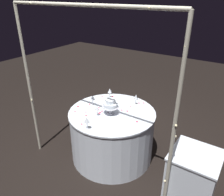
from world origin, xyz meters
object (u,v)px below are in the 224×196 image
object	(u,v)px
wine_glass_3	(110,91)
wine_glass_2	(87,120)
decorative_arch	(85,78)
wine_glass_0	(136,98)
cake_knife	(130,104)
main_table	(112,134)
side_table	(191,180)
wine_glass_1	(93,98)
tiered_cake	(110,104)
wine_glass_4	(97,109)

from	to	relation	value
wine_glass_3	wine_glass_2	bearing A→B (deg)	106.99
decorative_arch	wine_glass_0	world-z (taller)	decorative_arch
wine_glass_2	cake_knife	xyz separation A→B (m)	(-0.10, -0.85, -0.12)
main_table	cake_knife	distance (m)	0.51
decorative_arch	side_table	world-z (taller)	decorative_arch
wine_glass_2	wine_glass_0	bearing A→B (deg)	-101.42
decorative_arch	wine_glass_1	size ratio (longest dim) A/B	13.84
tiered_cake	wine_glass_2	bearing A→B (deg)	87.45
side_table	decorative_arch	bearing A→B (deg)	13.87
wine_glass_3	cake_knife	bearing A→B (deg)	-179.90
wine_glass_0	wine_glass_2	world-z (taller)	wine_glass_0
wine_glass_2	wine_glass_4	size ratio (longest dim) A/B	1.11
wine_glass_1	wine_glass_4	world-z (taller)	wine_glass_1
main_table	tiered_cake	size ratio (longest dim) A/B	5.43
wine_glass_3	wine_glass_1	bearing A→B (deg)	78.84
side_table	wine_glass_0	bearing A→B (deg)	-29.62
wine_glass_3	wine_glass_4	distance (m)	0.57
wine_glass_3	wine_glass_4	xyz separation A→B (m)	(-0.17, 0.54, -0.01)
wine_glass_4	side_table	bearing A→B (deg)	179.09
main_table	wine_glass_3	bearing A→B (deg)	-51.41
tiered_cake	wine_glass_2	xyz separation A→B (m)	(0.02, 0.46, -0.02)
wine_glass_1	wine_glass_3	size ratio (longest dim) A/B	0.96
side_table	wine_glass_3	bearing A→B (deg)	-20.85
main_table	wine_glass_1	bearing A→B (deg)	-0.91
side_table	wine_glass_3	distance (m)	1.65
wine_glass_1	wine_glass_2	size ratio (longest dim) A/B	0.96
cake_knife	wine_glass_4	bearing A→B (deg)	70.33
wine_glass_0	wine_glass_3	size ratio (longest dim) A/B	1.02
wine_glass_2	wine_glass_3	world-z (taller)	same
cake_knife	wine_glass_0	bearing A→B (deg)	-161.14
main_table	wine_glass_3	world-z (taller)	wine_glass_3
wine_glass_2	main_table	bearing A→B (deg)	-91.23
wine_glass_1	wine_glass_4	distance (m)	0.31
side_table	wine_glass_3	size ratio (longest dim) A/B	4.48
wine_glass_3	main_table	bearing A→B (deg)	128.59
wine_glass_2	wine_glass_3	distance (m)	0.89
main_table	wine_glass_4	distance (m)	0.52
wine_glass_0	wine_glass_4	distance (m)	0.63
decorative_arch	wine_glass_2	xyz separation A→B (m)	(0.01, -0.00, -0.54)
decorative_arch	wine_glass_3	xyz separation A→B (m)	(0.27, -0.86, -0.54)
cake_knife	side_table	bearing A→B (deg)	153.17
wine_glass_1	cake_knife	bearing A→B (deg)	-141.90
wine_glass_1	wine_glass_4	bearing A→B (deg)	139.02
main_table	tiered_cake	distance (m)	0.51
tiered_cake	wine_glass_1	size ratio (longest dim) A/B	1.43
tiered_cake	wine_glass_2	distance (m)	0.46
decorative_arch	side_table	bearing A→B (deg)	-166.13
tiered_cake	wine_glass_0	distance (m)	0.45
wine_glass_3	wine_glass_0	bearing A→B (deg)	-176.51
wine_glass_2	wine_glass_4	xyz separation A→B (m)	(0.09, -0.31, -0.02)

